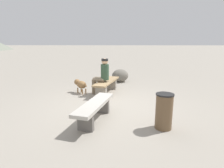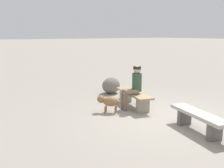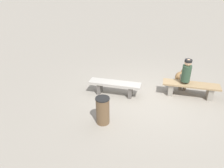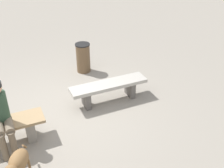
% 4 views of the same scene
% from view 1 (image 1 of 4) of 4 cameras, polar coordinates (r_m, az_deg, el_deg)
% --- Properties ---
extents(ground, '(210.00, 210.00, 0.06)m').
position_cam_1_polar(ground, '(5.61, -1.02, -6.68)').
color(ground, gray).
extents(bench_left, '(1.77, 0.81, 0.46)m').
position_cam_1_polar(bench_left, '(4.42, -5.29, -7.11)').
color(bench_left, '#605B56').
rests_on(bench_left, ground).
extents(bench_right, '(1.85, 0.87, 0.46)m').
position_cam_1_polar(bench_right, '(6.79, -1.61, -0.17)').
color(bench_right, gray).
rests_on(bench_right, ground).
extents(seated_person, '(0.39, 0.62, 1.29)m').
position_cam_1_polar(seated_person, '(6.55, -3.05, 3.12)').
color(seated_person, '#2D4733').
rests_on(seated_person, ground).
extents(dog, '(0.56, 0.57, 0.49)m').
position_cam_1_polar(dog, '(6.87, -9.68, -0.06)').
color(dog, olive).
rests_on(dog, ground).
extents(trash_bin, '(0.38, 0.38, 0.78)m').
position_cam_1_polar(trash_bin, '(4.16, 15.73, -8.08)').
color(trash_bin, brown).
rests_on(trash_bin, ground).
extents(boulder, '(0.91, 0.99, 0.60)m').
position_cam_1_polar(boulder, '(8.70, 2.53, 2.60)').
color(boulder, '#6B665B').
rests_on(boulder, ground).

